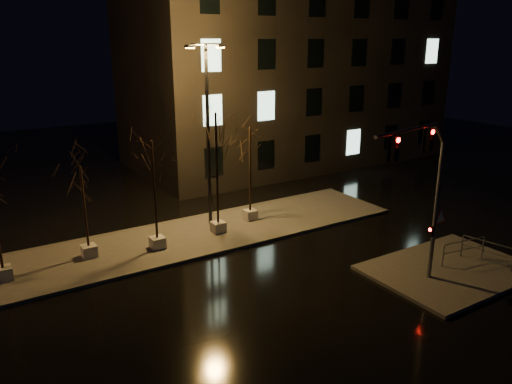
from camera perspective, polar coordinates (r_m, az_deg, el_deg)
ground at (r=21.25m, az=0.78°, el=-10.26°), size 90.00×90.00×0.00m
median at (r=26.00m, az=-6.45°, el=-4.89°), size 22.00×5.00×0.15m
sidewalk_corner at (r=23.71m, az=21.23°, el=-8.26°), size 7.00×5.00×0.15m
building at (r=41.70m, az=3.61°, el=13.98°), size 25.00×12.00×15.00m
tree_1 at (r=23.33m, az=-19.24°, el=0.56°), size 1.80×1.80×4.42m
tree_2 at (r=23.27m, az=-11.72°, el=3.01°), size 1.80×1.80×5.39m
tree_3 at (r=24.71m, az=-4.57°, el=5.88°), size 1.80×1.80×6.36m
tree_4 at (r=26.65m, az=-0.69°, el=5.03°), size 1.80×1.80×5.32m
traffic_signal_mast at (r=20.17m, az=18.83°, el=1.06°), size 5.37×1.00×6.64m
streetlight_main at (r=25.92m, az=-5.53°, el=7.74°), size 2.35×0.69×9.42m
guard_rail_a at (r=24.26m, az=22.66°, el=-5.91°), size 2.38×0.40×1.04m
guard_rail_b at (r=24.46m, az=24.88°, el=-5.97°), size 0.50×2.23×1.07m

